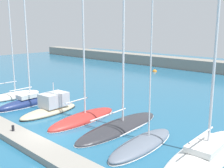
{
  "coord_description": "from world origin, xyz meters",
  "views": [
    {
      "loc": [
        17.06,
        -11.08,
        8.31
      ],
      "look_at": [
        0.41,
        6.24,
        3.25
      ],
      "focal_mm": 44.73,
      "sensor_mm": 36.0,
      "label": 1
    }
  ],
  "objects_px": {
    "sailboat_red_fourth": "(83,117)",
    "sailboat_slate_sixth": "(142,144)",
    "sailboat_charcoal_fifth": "(119,126)",
    "sailboat_ivory_nearest": "(13,96)",
    "motorboat_sand_third": "(51,107)",
    "sailboat_navy_second": "(28,101)",
    "dock_bollard": "(13,128)",
    "sailboat_white_seventh": "(206,151)",
    "mooring_buoy_orange": "(155,72)"
  },
  "relations": [
    {
      "from": "sailboat_ivory_nearest",
      "to": "mooring_buoy_orange",
      "type": "xyz_separation_m",
      "value": [
        1.05,
        26.94,
        -0.22
      ]
    },
    {
      "from": "sailboat_white_seventh",
      "to": "sailboat_slate_sixth",
      "type": "bearing_deg",
      "value": 109.65
    },
    {
      "from": "sailboat_charcoal_fifth",
      "to": "motorboat_sand_third",
      "type": "bearing_deg",
      "value": 97.12
    },
    {
      "from": "sailboat_charcoal_fifth",
      "to": "sailboat_navy_second",
      "type": "bearing_deg",
      "value": 94.6
    },
    {
      "from": "motorboat_sand_third",
      "to": "dock_bollard",
      "type": "height_order",
      "value": "motorboat_sand_third"
    },
    {
      "from": "sailboat_white_seventh",
      "to": "mooring_buoy_orange",
      "type": "height_order",
      "value": "sailboat_white_seventh"
    },
    {
      "from": "motorboat_sand_third",
      "to": "dock_bollard",
      "type": "xyz_separation_m",
      "value": [
        2.98,
        -5.4,
        0.16
      ]
    },
    {
      "from": "sailboat_navy_second",
      "to": "sailboat_slate_sixth",
      "type": "relative_size",
      "value": 1.32
    },
    {
      "from": "sailboat_navy_second",
      "to": "dock_bollard",
      "type": "xyz_separation_m",
      "value": [
        6.9,
        -5.17,
        0.21
      ]
    },
    {
      "from": "sailboat_charcoal_fifth",
      "to": "sailboat_slate_sixth",
      "type": "height_order",
      "value": "sailboat_charcoal_fifth"
    },
    {
      "from": "sailboat_ivory_nearest",
      "to": "sailboat_red_fourth",
      "type": "relative_size",
      "value": 0.82
    },
    {
      "from": "sailboat_navy_second",
      "to": "dock_bollard",
      "type": "distance_m",
      "value": 8.62
    },
    {
      "from": "sailboat_navy_second",
      "to": "sailboat_slate_sixth",
      "type": "xyz_separation_m",
      "value": [
        15.09,
        0.19,
        -0.25
      ]
    },
    {
      "from": "sailboat_ivory_nearest",
      "to": "mooring_buoy_orange",
      "type": "bearing_deg",
      "value": -4.13
    },
    {
      "from": "motorboat_sand_third",
      "to": "sailboat_slate_sixth",
      "type": "bearing_deg",
      "value": -94.5
    },
    {
      "from": "sailboat_red_fourth",
      "to": "sailboat_charcoal_fifth",
      "type": "bearing_deg",
      "value": -83.5
    },
    {
      "from": "sailboat_red_fourth",
      "to": "sailboat_charcoal_fifth",
      "type": "height_order",
      "value": "sailboat_charcoal_fifth"
    },
    {
      "from": "sailboat_white_seventh",
      "to": "sailboat_charcoal_fifth",
      "type": "bearing_deg",
      "value": 87.91
    },
    {
      "from": "motorboat_sand_third",
      "to": "sailboat_white_seventh",
      "type": "relative_size",
      "value": 0.34
    },
    {
      "from": "sailboat_charcoal_fifth",
      "to": "dock_bollard",
      "type": "height_order",
      "value": "sailboat_charcoal_fifth"
    },
    {
      "from": "sailboat_slate_sixth",
      "to": "sailboat_white_seventh",
      "type": "height_order",
      "value": "sailboat_white_seventh"
    },
    {
      "from": "sailboat_navy_second",
      "to": "sailboat_white_seventh",
      "type": "bearing_deg",
      "value": -89.03
    },
    {
      "from": "sailboat_slate_sixth",
      "to": "sailboat_white_seventh",
      "type": "relative_size",
      "value": 0.58
    },
    {
      "from": "sailboat_charcoal_fifth",
      "to": "sailboat_white_seventh",
      "type": "height_order",
      "value": "sailboat_white_seventh"
    },
    {
      "from": "sailboat_red_fourth",
      "to": "dock_bollard",
      "type": "bearing_deg",
      "value": 165.83
    },
    {
      "from": "motorboat_sand_third",
      "to": "sailboat_red_fourth",
      "type": "bearing_deg",
      "value": -84.03
    },
    {
      "from": "sailboat_ivory_nearest",
      "to": "mooring_buoy_orange",
      "type": "distance_m",
      "value": 26.96
    },
    {
      "from": "sailboat_slate_sixth",
      "to": "motorboat_sand_third",
      "type": "bearing_deg",
      "value": 84.61
    },
    {
      "from": "sailboat_slate_sixth",
      "to": "sailboat_navy_second",
      "type": "bearing_deg",
      "value": 85.56
    },
    {
      "from": "sailboat_ivory_nearest",
      "to": "sailboat_navy_second",
      "type": "bearing_deg",
      "value": -97.91
    },
    {
      "from": "sailboat_ivory_nearest",
      "to": "motorboat_sand_third",
      "type": "distance_m",
      "value": 8.09
    },
    {
      "from": "motorboat_sand_third",
      "to": "sailboat_charcoal_fifth",
      "type": "xyz_separation_m",
      "value": [
        7.64,
        1.47,
        -0.32
      ]
    },
    {
      "from": "sailboat_charcoal_fifth",
      "to": "sailboat_ivory_nearest",
      "type": "bearing_deg",
      "value": 90.8
    },
    {
      "from": "sailboat_red_fourth",
      "to": "sailboat_slate_sixth",
      "type": "bearing_deg",
      "value": -101.17
    },
    {
      "from": "motorboat_sand_third",
      "to": "sailboat_slate_sixth",
      "type": "relative_size",
      "value": 0.59
    },
    {
      "from": "sailboat_red_fourth",
      "to": "sailboat_navy_second",
      "type": "bearing_deg",
      "value": 91.7
    },
    {
      "from": "sailboat_ivory_nearest",
      "to": "sailboat_white_seventh",
      "type": "height_order",
      "value": "sailboat_white_seventh"
    },
    {
      "from": "sailboat_slate_sixth",
      "to": "sailboat_white_seventh",
      "type": "xyz_separation_m",
      "value": [
        3.91,
        1.62,
        0.21
      ]
    },
    {
      "from": "sailboat_navy_second",
      "to": "sailboat_red_fourth",
      "type": "height_order",
      "value": "sailboat_red_fourth"
    },
    {
      "from": "sailboat_ivory_nearest",
      "to": "sailboat_red_fourth",
      "type": "xyz_separation_m",
      "value": [
        12.04,
        0.51,
        0.03
      ]
    },
    {
      "from": "sailboat_ivory_nearest",
      "to": "sailboat_white_seventh",
      "type": "distance_m",
      "value": 23.22
    },
    {
      "from": "sailboat_navy_second",
      "to": "motorboat_sand_third",
      "type": "bearing_deg",
      "value": -91.06
    },
    {
      "from": "sailboat_ivory_nearest",
      "to": "sailboat_charcoal_fifth",
      "type": "distance_m",
      "value": 15.78
    },
    {
      "from": "sailboat_navy_second",
      "to": "sailboat_charcoal_fifth",
      "type": "bearing_deg",
      "value": -86.06
    },
    {
      "from": "sailboat_ivory_nearest",
      "to": "sailboat_charcoal_fifth",
      "type": "bearing_deg",
      "value": -87.29
    },
    {
      "from": "sailboat_red_fourth",
      "to": "sailboat_white_seventh",
      "type": "xyz_separation_m",
      "value": [
        11.14,
        0.86,
        0.16
      ]
    },
    {
      "from": "sailboat_navy_second",
      "to": "motorboat_sand_third",
      "type": "xyz_separation_m",
      "value": [
        3.91,
        0.23,
        0.06
      ]
    },
    {
      "from": "sailboat_red_fourth",
      "to": "sailboat_charcoal_fifth",
      "type": "xyz_separation_m",
      "value": [
        3.69,
        0.76,
        -0.06
      ]
    },
    {
      "from": "sailboat_slate_sixth",
      "to": "sailboat_red_fourth",
      "type": "bearing_deg",
      "value": 78.84
    },
    {
      "from": "motorboat_sand_third",
      "to": "mooring_buoy_orange",
      "type": "distance_m",
      "value": 28.05
    }
  ]
}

